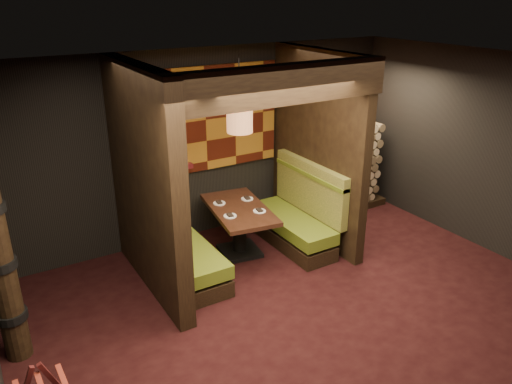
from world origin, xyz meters
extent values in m
cube|color=black|center=(0.00, 0.00, -0.01)|extent=(6.50, 5.50, 0.02)
cube|color=black|center=(0.00, 0.00, 2.86)|extent=(6.50, 5.50, 0.02)
cube|color=black|center=(0.00, 2.76, 1.43)|extent=(6.50, 0.02, 2.85)
cube|color=black|center=(3.26, 0.00, 1.43)|extent=(0.02, 5.50, 2.85)
cube|color=black|center=(-1.35, 1.65, 1.43)|extent=(0.20, 2.20, 2.85)
cube|color=black|center=(1.30, 1.70, 1.43)|extent=(0.15, 2.10, 2.85)
cube|color=black|center=(-0.02, 0.70, 2.63)|extent=(2.85, 0.18, 0.44)
cube|color=#905A18|center=(-0.02, 2.71, 1.82)|extent=(2.40, 0.06, 1.55)
cube|color=#905A18|center=(-1.23, 1.82, 1.85)|extent=(0.04, 1.85, 1.45)
cube|color=#541319|center=(-0.60, 2.65, 1.18)|extent=(0.60, 0.12, 0.07)
cube|color=black|center=(-0.85, 1.65, 0.11)|extent=(0.55, 1.60, 0.22)
cube|color=#596B1B|center=(-0.85, 1.65, 0.36)|extent=(0.55, 1.60, 0.18)
cube|color=brown|center=(-1.19, 1.65, 0.75)|extent=(0.12, 1.60, 0.78)
cube|color=#596B1B|center=(-1.19, 1.65, 1.10)|extent=(0.15, 1.60, 0.06)
cube|color=black|center=(0.82, 1.65, 0.11)|extent=(0.55, 1.60, 0.22)
cube|color=#596B1B|center=(0.82, 1.65, 0.36)|extent=(0.55, 1.60, 0.18)
cube|color=brown|center=(1.16, 1.65, 0.75)|extent=(0.12, 1.60, 0.78)
cube|color=#596B1B|center=(1.16, 1.65, 1.10)|extent=(0.15, 1.60, 0.06)
cube|color=black|center=(0.03, 1.81, 0.03)|extent=(0.63, 0.63, 0.06)
cylinder|color=black|center=(0.03, 1.81, 0.33)|extent=(0.20, 0.20, 0.67)
cube|color=#3B1F15|center=(0.03, 1.81, 0.70)|extent=(0.96, 1.48, 0.06)
cylinder|color=white|center=(-0.22, 1.61, 0.73)|extent=(0.18, 0.18, 0.01)
cube|color=black|center=(-0.22, 1.61, 0.75)|extent=(0.09, 0.12, 0.02)
cylinder|color=white|center=(0.21, 1.55, 0.73)|extent=(0.18, 0.18, 0.01)
cube|color=black|center=(0.21, 1.55, 0.75)|extent=(0.09, 0.12, 0.02)
cylinder|color=white|center=(-0.15, 2.08, 0.73)|extent=(0.18, 0.18, 0.01)
cube|color=black|center=(-0.15, 2.08, 0.75)|extent=(0.09, 0.12, 0.02)
cylinder|color=white|center=(0.28, 2.01, 0.73)|extent=(0.18, 0.18, 0.01)
cube|color=black|center=(0.28, 2.01, 0.75)|extent=(0.09, 0.12, 0.02)
cylinder|color=#A96B41|center=(0.03, 1.76, 2.06)|extent=(0.35, 0.35, 0.45)
sphere|color=#FFC672|center=(0.03, 1.76, 2.06)|extent=(0.18, 0.18, 0.18)
cylinder|color=black|center=(0.03, 1.76, 2.57)|extent=(0.02, 0.02, 0.56)
cube|color=maroon|center=(-2.80, -0.25, 0.59)|extent=(0.06, 0.45, 0.01)
cylinder|color=black|center=(-3.05, 1.10, 0.50)|extent=(0.31, 0.31, 0.09)
cylinder|color=black|center=(-3.05, 1.10, 1.10)|extent=(0.31, 0.31, 0.09)
cube|color=black|center=(2.29, 2.35, 0.06)|extent=(1.73, 0.70, 0.12)
cube|color=brown|center=(2.29, 2.35, 0.81)|extent=(1.73, 0.70, 1.38)
cube|color=maroon|center=(2.29, 2.68, 1.78)|extent=(1.83, 0.10, 0.56)
cube|color=black|center=(1.39, 1.96, 1.43)|extent=(0.08, 0.08, 2.85)
camera|label=1|loc=(-3.11, -3.83, 3.59)|focal=35.00mm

